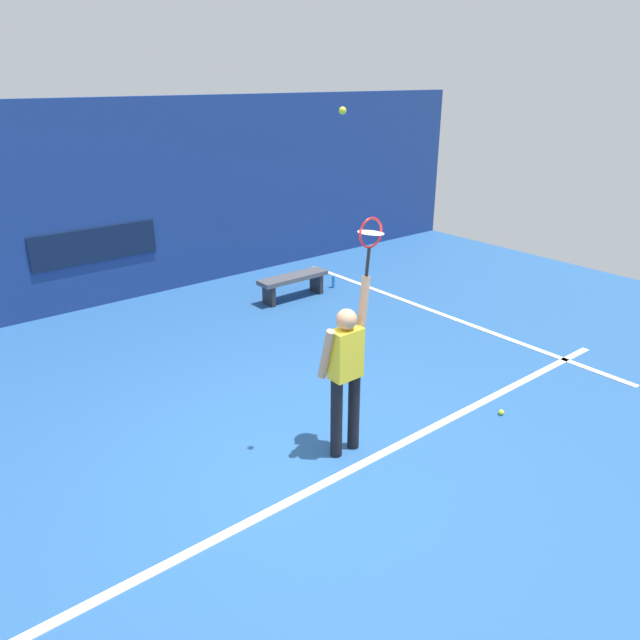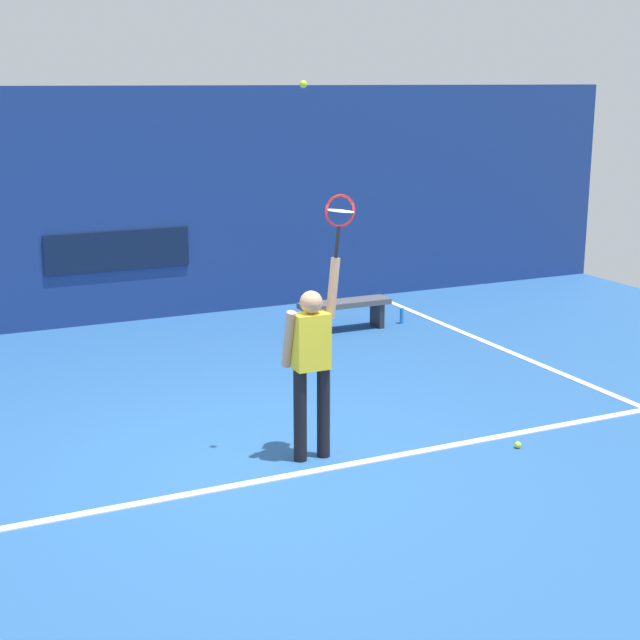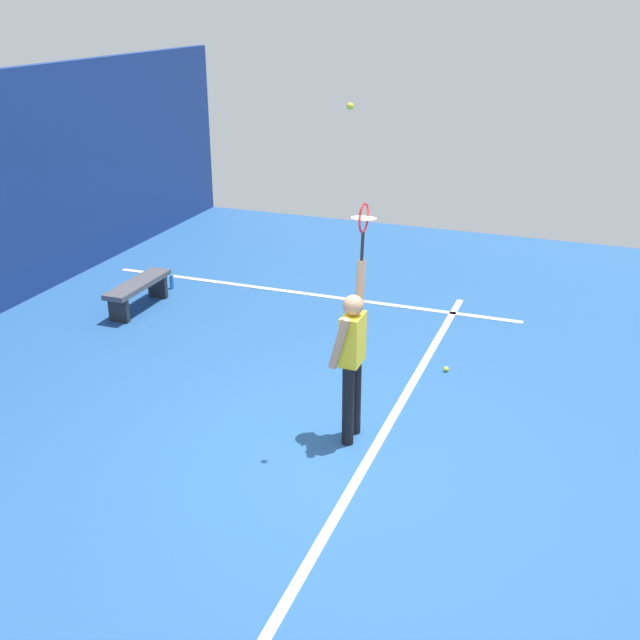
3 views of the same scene
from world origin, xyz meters
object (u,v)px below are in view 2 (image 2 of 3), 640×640
spare_ball (518,445)px  court_bench (345,308)px  water_bottle (402,316)px  tennis_player (311,360)px  tennis_racket (340,215)px  tennis_ball (303,84)px

spare_ball → court_bench: bearing=84.1°
spare_ball → water_bottle: bearing=73.2°
water_bottle → court_bench: bearing=-180.0°
tennis_player → tennis_racket: size_ratio=3.23×
court_bench → spare_ball: 4.99m
water_bottle → tennis_racket: bearing=-126.6°
tennis_player → tennis_ball: bearing=141.3°
tennis_player → tennis_racket: 1.42m
water_bottle → spare_ball: water_bottle is taller
tennis_racket → tennis_ball: (-0.35, 0.05, 1.19)m
tennis_racket → spare_ball: size_ratio=9.06×
tennis_ball → water_bottle: (3.55, 4.27, -3.46)m
tennis_player → tennis_ball: 2.57m
tennis_racket → water_bottle: 5.84m
tennis_racket → tennis_ball: 1.24m
tennis_player → tennis_racket: (0.29, -0.00, 1.38)m
tennis_player → water_bottle: tennis_player is taller
tennis_racket → water_bottle: size_ratio=2.57×
tennis_racket → spare_ball: tennis_racket is taller
tennis_ball → court_bench: (2.57, 4.27, -3.25)m
tennis_ball → tennis_player: bearing=-38.7°
water_bottle → tennis_ball: bearing=-129.8°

